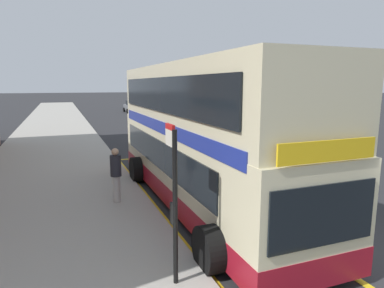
% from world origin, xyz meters
% --- Properties ---
extents(ground_plane, '(260.00, 260.00, 0.00)m').
position_xyz_m(ground_plane, '(0.00, 32.00, 0.00)').
color(ground_plane, '#28282B').
extents(pavement_near, '(6.00, 76.00, 0.14)m').
position_xyz_m(pavement_near, '(-7.00, 32.00, 0.07)').
color(pavement_near, '#A39E93').
rests_on(pavement_near, ground).
extents(double_decker_bus, '(3.25, 11.02, 4.40)m').
position_xyz_m(double_decker_bus, '(-2.46, 4.99, 2.06)').
color(double_decker_bus, beige).
rests_on(double_decker_bus, ground).
extents(bus_bay_markings, '(2.82, 14.53, 0.01)m').
position_xyz_m(bus_bay_markings, '(-2.59, 5.10, 0.01)').
color(bus_bay_markings, gold).
rests_on(bus_bay_markings, ground).
extents(bus_stop_sign, '(0.09, 0.51, 2.96)m').
position_xyz_m(bus_stop_sign, '(-4.70, 0.82, 1.85)').
color(bus_stop_sign, black).
rests_on(bus_stop_sign, pavement_near).
extents(parked_car_navy_across, '(2.09, 4.20, 1.62)m').
position_xyz_m(parked_car_navy_across, '(5.03, 18.20, 0.80)').
color(parked_car_navy_across, navy).
rests_on(parked_car_navy_across, ground).
extents(parked_car_grey_behind, '(2.09, 4.20, 1.62)m').
position_xyz_m(parked_car_grey_behind, '(2.79, 41.68, 0.80)').
color(parked_car_grey_behind, slate).
rests_on(parked_car_grey_behind, ground).
extents(pedestrian_further_back, '(0.34, 0.34, 1.72)m').
position_xyz_m(pedestrian_further_back, '(-5.02, 5.64, 1.08)').
color(pedestrian_further_back, '#B7B2AD').
rests_on(pedestrian_further_back, pavement_near).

